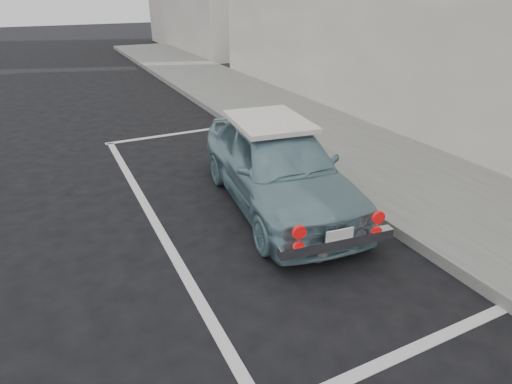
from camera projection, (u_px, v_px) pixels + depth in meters
ground at (326, 335)px, 4.00m from camera, size 80.00×80.00×0.00m
sidewalk at (420, 184)px, 6.86m from camera, size 2.80×40.00×0.15m
pline_rear at (405, 353)px, 3.79m from camera, size 3.00×0.12×0.01m
pline_front at (176, 134)px, 9.45m from camera, size 3.00×0.12×0.01m
pline_side at (152, 216)px, 6.06m from camera, size 0.12×7.00×0.01m
retro_coupe at (278, 165)px, 6.15m from camera, size 1.90×3.80×1.24m
cat at (315, 251)px, 5.03m from camera, size 0.27×0.56×0.30m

